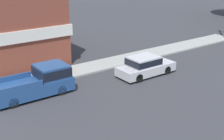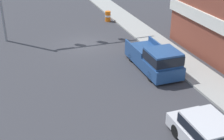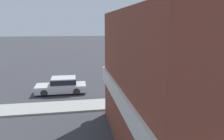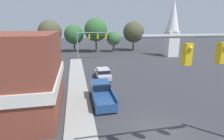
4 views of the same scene
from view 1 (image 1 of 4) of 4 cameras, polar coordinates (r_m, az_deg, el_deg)
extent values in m
cylinder|color=black|center=(25.76, 7.39, 1.00)|extent=(0.22, 0.66, 0.66)
cylinder|color=black|center=(24.65, 10.01, -0.02)|extent=(0.22, 0.66, 0.66)
cylinder|color=black|center=(23.96, 2.32, -0.32)|extent=(0.22, 0.66, 0.66)
cylinder|color=black|center=(22.77, 4.89, -1.48)|extent=(0.22, 0.66, 0.66)
cube|color=silver|center=(24.19, 6.23, 0.24)|extent=(1.88, 4.67, 0.67)
cube|color=silver|center=(23.79, 5.79, 1.64)|extent=(1.73, 2.24, 0.68)
cube|color=black|center=(23.79, 5.79, 1.64)|extent=(1.74, 2.33, 0.48)
cylinder|color=black|center=(22.45, -11.35, -2.13)|extent=(0.22, 0.66, 0.66)
cylinder|color=black|center=(20.93, -9.22, -3.66)|extent=(0.22, 0.66, 0.66)
cylinder|color=black|center=(21.45, -19.19, -3.97)|extent=(0.22, 0.66, 0.66)
cylinder|color=black|center=(19.85, -17.58, -5.74)|extent=(0.22, 0.66, 0.66)
cube|color=navy|center=(21.00, -14.33, -3.14)|extent=(2.04, 5.22, 0.85)
cube|color=navy|center=(21.20, -10.99, -0.17)|extent=(1.93, 1.98, 0.86)
cube|color=black|center=(21.20, -10.99, -0.17)|extent=(1.96, 2.06, 0.60)
cube|color=navy|center=(21.30, -18.28, -1.48)|extent=(0.12, 2.94, 0.35)
cube|color=navy|center=(19.59, -16.49, -3.16)|extent=(0.12, 2.94, 0.35)
camera|label=2|loc=(25.95, 35.75, 18.49)|focal=50.00mm
camera|label=3|loc=(39.87, -15.98, 16.13)|focal=35.00mm
camera|label=4|loc=(22.79, -61.72, 7.72)|focal=28.00mm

